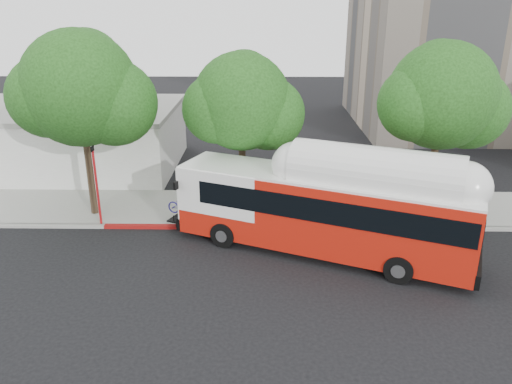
% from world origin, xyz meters
% --- Properties ---
extents(ground, '(120.00, 120.00, 0.00)m').
position_xyz_m(ground, '(0.00, 0.00, 0.00)').
color(ground, black).
rests_on(ground, ground).
extents(sidewalk, '(60.00, 5.00, 0.15)m').
position_xyz_m(sidewalk, '(0.00, 6.50, 0.07)').
color(sidewalk, gray).
rests_on(sidewalk, ground).
extents(curb_strip, '(60.00, 0.30, 0.15)m').
position_xyz_m(curb_strip, '(0.00, 3.90, 0.07)').
color(curb_strip, gray).
rests_on(curb_strip, ground).
extents(red_curb_segment, '(10.00, 0.32, 0.16)m').
position_xyz_m(red_curb_segment, '(-3.00, 3.90, 0.08)').
color(red_curb_segment, maroon).
rests_on(red_curb_segment, ground).
extents(street_tree_left, '(6.67, 5.80, 9.74)m').
position_xyz_m(street_tree_left, '(-8.53, 5.56, 6.60)').
color(street_tree_left, '#2D2116').
rests_on(street_tree_left, ground).
extents(street_tree_mid, '(5.75, 5.00, 8.62)m').
position_xyz_m(street_tree_mid, '(-0.59, 6.06, 5.91)').
color(street_tree_mid, '#2D2116').
rests_on(street_tree_mid, ground).
extents(street_tree_right, '(6.21, 5.40, 9.18)m').
position_xyz_m(street_tree_right, '(9.44, 5.86, 6.26)').
color(street_tree_right, '#2D2116').
rests_on(street_tree_right, ground).
extents(low_commercial_bldg, '(16.20, 10.20, 4.25)m').
position_xyz_m(low_commercial_bldg, '(-14.00, 14.00, 2.15)').
color(low_commercial_bldg, silver).
rests_on(low_commercial_bldg, ground).
extents(transit_bus, '(14.11, 7.80, 4.22)m').
position_xyz_m(transit_bus, '(2.83, 1.41, 1.97)').
color(transit_bus, red).
rests_on(transit_bus, ground).
extents(signal_pole, '(0.12, 0.40, 4.26)m').
position_xyz_m(signal_pole, '(-8.23, 4.11, 2.18)').
color(signal_pole, red).
rests_on(signal_pole, ground).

